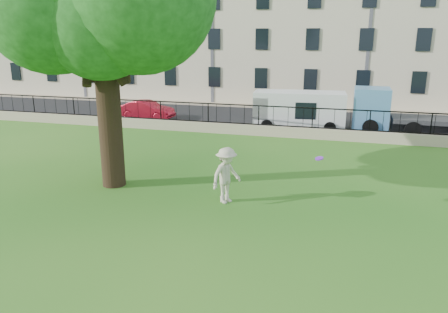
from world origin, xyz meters
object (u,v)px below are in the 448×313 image
(man, at_px, (226,175))
(frisbee, at_px, (319,158))
(blue_truck, at_px, (408,111))
(red_sedan, at_px, (147,110))
(white_van, at_px, (299,110))

(man, height_order, frisbee, man)
(frisbee, distance_m, blue_truck, 13.73)
(blue_truck, bearing_deg, red_sedan, 179.91)
(red_sedan, xyz_separation_m, white_van, (10.29, -0.47, 0.51))
(man, relative_size, white_van, 0.36)
(man, distance_m, white_van, 12.87)
(man, xyz_separation_m, blue_truck, (7.25, 13.28, 0.31))
(red_sedan, bearing_deg, blue_truck, -86.26)
(red_sedan, bearing_deg, frisbee, -132.99)
(man, distance_m, frisbee, 3.14)
(frisbee, bearing_deg, white_van, 99.01)
(red_sedan, bearing_deg, man, -141.35)
(man, distance_m, red_sedan, 16.20)
(man, xyz_separation_m, white_van, (1.03, 12.83, 0.16))
(man, height_order, white_van, white_van)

